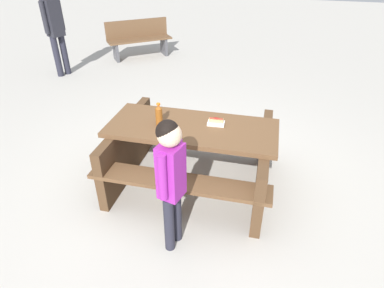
# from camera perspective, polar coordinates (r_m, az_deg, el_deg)

# --- Properties ---
(ground_plane) EXTENTS (30.00, 30.00, 0.00)m
(ground_plane) POSITION_cam_1_polar(r_m,az_deg,el_deg) (3.90, 0.00, -6.57)
(ground_plane) COLOR #B7B2A8
(ground_plane) RESTS_ON ground
(picnic_table) EXTENTS (1.83, 1.44, 0.75)m
(picnic_table) POSITION_cam_1_polar(r_m,az_deg,el_deg) (3.64, 0.00, -1.07)
(picnic_table) COLOR brown
(picnic_table) RESTS_ON ground
(soda_bottle) EXTENTS (0.08, 0.08, 0.25)m
(soda_bottle) POSITION_cam_1_polar(r_m,az_deg,el_deg) (3.48, -5.77, 5.08)
(soda_bottle) COLOR brown
(soda_bottle) RESTS_ON picnic_table
(hotdog_tray) EXTENTS (0.19, 0.12, 0.08)m
(hotdog_tray) POSITION_cam_1_polar(r_m,az_deg,el_deg) (3.50, 4.20, 3.84)
(hotdog_tray) COLOR white
(hotdog_tray) RESTS_ON picnic_table
(child_in_coat) EXTENTS (0.22, 0.31, 1.29)m
(child_in_coat) POSITION_cam_1_polar(r_m,az_deg,el_deg) (2.67, -3.72, -4.86)
(child_in_coat) COLOR #262633
(child_in_coat) RESTS_ON ground
(park_bench_mid) EXTENTS (1.41, 1.27, 0.85)m
(park_bench_mid) POSITION_cam_1_polar(r_m,az_deg,el_deg) (8.30, -9.21, 17.72)
(park_bench_mid) COLOR brown
(park_bench_mid) RESTS_ON ground
(bystander_adult) EXTENTS (0.33, 0.41, 1.78)m
(bystander_adult) POSITION_cam_1_polar(r_m,az_deg,el_deg) (7.34, -23.00, 19.45)
(bystander_adult) COLOR #262633
(bystander_adult) RESTS_ON ground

